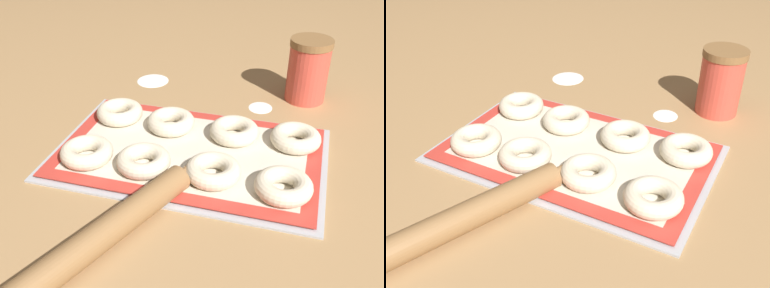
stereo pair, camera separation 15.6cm
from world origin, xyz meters
TOP-DOWN VIEW (x-y plane):
  - ground_plane at (0.00, 0.00)m, footprint 2.80×2.80m
  - baking_tray at (0.00, -0.01)m, footprint 0.53×0.33m
  - baking_mat at (0.00, -0.01)m, footprint 0.50×0.31m
  - bagel_front_far_left at (-0.18, -0.09)m, footprint 0.10×0.10m
  - bagel_front_mid_left at (-0.06, -0.09)m, footprint 0.10×0.10m
  - bagel_front_mid_right at (0.06, -0.09)m, footprint 0.10×0.10m
  - bagel_front_far_right at (0.19, -0.09)m, footprint 0.10×0.10m
  - bagel_back_far_left at (-0.18, 0.07)m, footprint 0.10×0.10m
  - bagel_back_mid_left at (-0.06, 0.06)m, footprint 0.10×0.10m
  - bagel_back_mid_right at (0.07, 0.06)m, footprint 0.10×0.10m
  - bagel_back_far_right at (0.20, 0.07)m, footprint 0.10×0.10m
  - flour_canister at (0.20, 0.30)m, footprint 0.10×0.10m
  - rolling_pin at (-0.05, -0.27)m, footprint 0.18×0.41m
  - flour_patch_near at (-0.20, 0.28)m, footprint 0.05×0.04m
  - flour_patch_far at (-0.19, 0.29)m, footprint 0.08×0.08m
  - flour_patch_side at (0.10, 0.22)m, footprint 0.06×0.06m

SIDE VIEW (x-z plane):
  - ground_plane at x=0.00m, z-range 0.00..0.00m
  - flour_patch_near at x=-0.20m, z-range 0.00..0.00m
  - flour_patch_far at x=-0.19m, z-range 0.00..0.00m
  - flour_patch_side at x=0.10m, z-range 0.00..0.00m
  - baking_tray at x=0.00m, z-range 0.00..0.01m
  - baking_mat at x=0.00m, z-range 0.01..0.01m
  - rolling_pin at x=-0.05m, z-range 0.00..0.05m
  - bagel_front_far_left at x=-0.18m, z-range 0.01..0.04m
  - bagel_front_mid_left at x=-0.06m, z-range 0.01..0.04m
  - bagel_front_mid_right at x=0.06m, z-range 0.01..0.04m
  - bagel_front_far_right at x=0.19m, z-range 0.01..0.04m
  - bagel_back_far_left at x=-0.18m, z-range 0.01..0.04m
  - bagel_back_mid_left at x=-0.06m, z-range 0.01..0.04m
  - bagel_back_mid_right at x=0.07m, z-range 0.01..0.04m
  - bagel_back_far_right at x=0.20m, z-range 0.01..0.04m
  - flour_canister at x=0.20m, z-range 0.00..0.15m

